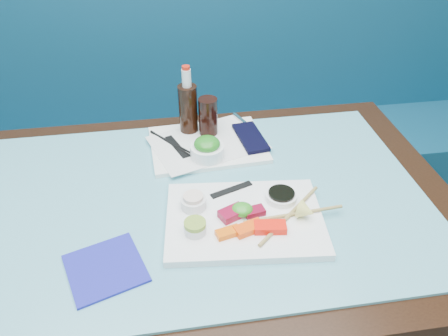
{
  "coord_description": "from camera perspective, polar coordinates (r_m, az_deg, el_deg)",
  "views": [
    {
      "loc": [
        -0.06,
        0.57,
        1.51
      ],
      "look_at": [
        0.09,
        1.52,
        0.8
      ],
      "focal_mm": 35.0,
      "sensor_mm": 36.0,
      "label": 1
    }
  ],
  "objects": [
    {
      "name": "booth_bench",
      "position": [
        2.06,
        -5.71,
        3.03
      ],
      "size": [
        3.0,
        0.56,
        1.17
      ],
      "color": "navy",
      "rests_on": "ground"
    },
    {
      "name": "dining_table",
      "position": [
        1.22,
        -3.55,
        -7.24
      ],
      "size": [
        1.4,
        0.9,
        0.75
      ],
      "color": "black",
      "rests_on": "ground"
    },
    {
      "name": "glass_top",
      "position": [
        1.16,
        -3.71,
        -4.15
      ],
      "size": [
        1.22,
        0.76,
        0.01
      ],
      "primitive_type": "cube",
      "color": "#5CA8B8",
      "rests_on": "dining_table"
    },
    {
      "name": "sashimi_plate",
      "position": [
        1.08,
        2.7,
        -6.72
      ],
      "size": [
        0.41,
        0.31,
        0.02
      ],
      "primitive_type": "cube",
      "rotation": [
        0.0,
        0.0,
        -0.1
      ],
      "color": "white",
      "rests_on": "glass_top"
    },
    {
      "name": "salmon_left",
      "position": [
        1.03,
        0.56,
        -8.43
      ],
      "size": [
        0.06,
        0.04,
        0.01
      ],
      "primitive_type": "cube",
      "rotation": [
        0.0,
        0.0,
        0.24
      ],
      "color": "#F55F09",
      "rests_on": "sashimi_plate"
    },
    {
      "name": "salmon_mid",
      "position": [
        1.04,
        3.27,
        -7.87
      ],
      "size": [
        0.08,
        0.05,
        0.02
      ],
      "primitive_type": "cube",
      "rotation": [
        0.0,
        0.0,
        0.32
      ],
      "color": "#FF4A0A",
      "rests_on": "sashimi_plate"
    },
    {
      "name": "salmon_right",
      "position": [
        1.04,
        6.04,
        -7.7
      ],
      "size": [
        0.08,
        0.05,
        0.02
      ],
      "primitive_type": "cube",
      "rotation": [
        0.0,
        0.0,
        -0.13
      ],
      "color": "#FF1A0A",
      "rests_on": "sashimi_plate"
    },
    {
      "name": "tuna_left",
      "position": [
        1.07,
        1.1,
        -5.93
      ],
      "size": [
        0.07,
        0.06,
        0.02
      ],
      "primitive_type": "cube",
      "rotation": [
        0.0,
        0.0,
        0.43
      ],
      "color": "maroon",
      "rests_on": "sashimi_plate"
    },
    {
      "name": "tuna_right",
      "position": [
        1.08,
        3.99,
        -5.7
      ],
      "size": [
        0.05,
        0.04,
        0.02
      ],
      "primitive_type": "cube",
      "rotation": [
        0.0,
        0.0,
        0.18
      ],
      "color": "maroon",
      "rests_on": "sashimi_plate"
    },
    {
      "name": "seaweed_garnish",
      "position": [
        1.07,
        2.37,
        -5.44
      ],
      "size": [
        0.06,
        0.05,
        0.03
      ],
      "primitive_type": "ellipsoid",
      "rotation": [
        0.0,
        0.0,
        0.09
      ],
      "color": "#319121",
      "rests_on": "sashimi_plate"
    },
    {
      "name": "ramekin_wasabi",
      "position": [
        1.03,
        -3.78,
        -7.94
      ],
      "size": [
        0.05,
        0.05,
        0.02
      ],
      "primitive_type": "cylinder",
      "rotation": [
        0.0,
        0.0,
        -0.03
      ],
      "color": "white",
      "rests_on": "sashimi_plate"
    },
    {
      "name": "wasabi_fill",
      "position": [
        1.02,
        -3.81,
        -7.28
      ],
      "size": [
        0.06,
        0.06,
        0.01
      ],
      "primitive_type": "cylinder",
      "rotation": [
        0.0,
        0.0,
        0.12
      ],
      "color": "olive",
      "rests_on": "ramekin_wasabi"
    },
    {
      "name": "ramekin_ginger",
      "position": [
        1.1,
        -4.0,
        -4.54
      ],
      "size": [
        0.07,
        0.07,
        0.03
      ],
      "primitive_type": "cylinder",
      "rotation": [
        0.0,
        0.0,
        -0.08
      ],
      "color": "white",
      "rests_on": "sashimi_plate"
    },
    {
      "name": "ginger_fill",
      "position": [
        1.08,
        -4.04,
        -3.8
      ],
      "size": [
        0.06,
        0.06,
        0.01
      ],
      "primitive_type": "cylinder",
      "rotation": [
        0.0,
        0.0,
        0.23
      ],
      "color": "beige",
      "rests_on": "ramekin_ginger"
    },
    {
      "name": "soy_dish",
      "position": [
        1.13,
        7.48,
        -3.72
      ],
      "size": [
        0.1,
        0.1,
        0.02
      ],
      "primitive_type": "cylinder",
      "rotation": [
        0.0,
        0.0,
        -0.35
      ],
      "color": "white",
      "rests_on": "sashimi_plate"
    },
    {
      "name": "soy_fill",
      "position": [
        1.12,
        7.53,
        -3.29
      ],
      "size": [
        0.08,
        0.08,
        0.01
      ],
      "primitive_type": "cylinder",
      "rotation": [
        0.0,
        0.0,
        -0.12
      ],
      "color": "black",
      "rests_on": "soy_dish"
    },
    {
      "name": "lemon_wedge",
      "position": [
        1.07,
        10.72,
        -5.57
      ],
      "size": [
        0.06,
        0.06,
        0.05
      ],
      "primitive_type": "cone",
      "rotation": [
        1.57,
        0.0,
        0.88
      ],
      "color": "#F5EF74",
      "rests_on": "sashimi_plate"
    },
    {
      "name": "chopstick_sleeve",
      "position": [
        1.15,
        0.98,
        -2.83
      ],
      "size": [
        0.12,
        0.06,
        0.0
      ],
      "primitive_type": "cube",
      "rotation": [
        0.0,
        0.0,
        0.35
      ],
      "color": "black",
      "rests_on": "sashimi_plate"
    },
    {
      "name": "wooden_chopstick_a",
      "position": [
        1.09,
        8.61,
        -6.02
      ],
      "size": [
        0.2,
        0.19,
        0.01
      ],
      "primitive_type": "cylinder",
      "rotation": [
        1.57,
        0.0,
        -0.82
      ],
      "color": "#9A8348",
      "rests_on": "sashimi_plate"
    },
    {
      "name": "wooden_chopstick_b",
      "position": [
        1.09,
        9.11,
        -5.97
      ],
      "size": [
        0.25,
        0.03,
        0.01
      ],
      "primitive_type": "cylinder",
      "rotation": [
        1.57,
        0.0,
        -1.5
      ],
      "color": "#998248",
      "rests_on": "sashimi_plate"
    },
    {
      "name": "serving_tray",
      "position": [
        1.35,
        -2.16,
        3.08
      ],
      "size": [
        0.36,
        0.28,
        0.01
      ],
      "primitive_type": "cube",
      "rotation": [
        0.0,
        0.0,
        0.06
      ],
      "color": "white",
      "rests_on": "glass_top"
    },
    {
      "name": "paper_placemat",
      "position": [
        1.35,
        -2.16,
        3.35
      ],
      "size": [
        0.38,
        0.32,
        0.0
      ],
      "primitive_type": "cube",
      "rotation": [
        0.0,
        0.0,
        0.31
      ],
      "color": "silver",
      "rests_on": "serving_tray"
    },
    {
      "name": "seaweed_bowl",
      "position": [
        1.27,
        -2.21,
        2.17
      ],
      "size": [
        0.12,
        0.12,
        0.04
      ],
      "primitive_type": "cylinder",
      "rotation": [
        0.0,
        0.0,
        -0.25
      ],
      "color": "white",
      "rests_on": "serving_tray"
    },
    {
      "name": "seaweed_salad",
      "position": [
        1.26,
        -2.24,
        3.18
      ],
      "size": [
        0.1,
        0.1,
        0.04
      ],
      "primitive_type": "ellipsoid",
      "rotation": [
        0.0,
        0.0,
        0.41
      ],
      "color": "#20771B",
      "rests_on": "seaweed_bowl"
    },
    {
      "name": "cola_glass",
      "position": [
        1.36,
        -2.09,
        6.74
      ],
      "size": [
        0.07,
        0.07,
        0.12
      ],
      "primitive_type": "cylinder",
      "rotation": [
        0.0,
        0.0,
        -0.27
      ],
      "color": "black",
      "rests_on": "serving_tray"
    },
    {
      "name": "navy_pouch",
      "position": [
        1.36,
        3.48,
        4.02
      ],
      "size": [
        0.09,
        0.17,
        0.01
      ],
      "primitive_type": "cube",
      "rotation": [
        0.0,
        0.0,
        0.13
      ],
      "color": "black",
      "rests_on": "serving_tray"
    },
    {
      "name": "fork",
      "position": [
        1.45,
        2.41,
        6.21
      ],
      "size": [
        0.05,
        0.1,
        0.01
      ],
      "primitive_type": "cylinder",
      "rotation": [
        1.57,
        0.0,
        0.37
      ],
      "color": "silver",
      "rests_on": "serving_tray"
    },
    {
      "name": "black_chopstick_a",
      "position": [
        1.33,
        -6.35,
        2.81
      ],
      "size": [
        0.15,
        0.2,
        0.01
      ],
      "primitive_type": "cylinder",
      "rotation": [
        1.57,
        0.0,
        0.62
      ],
      "color": "black",
      "rests_on": "serving_tray"
    },
    {
      "name": "black_chopstick_b",
      "position": [
        1.33,
        -6.0,
        2.84
      ],
      "size": [
        0.16,
        0.2,
        0.01
      ],
      "primitive_type": "cylinder",
      "rotation": [
        1.57,
        0.0,
        0.7
      ],
      "color": "black",
      "rests_on": "serving_tray"
    },
    {
      "name": "tray_sleeve",
      "position": [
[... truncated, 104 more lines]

